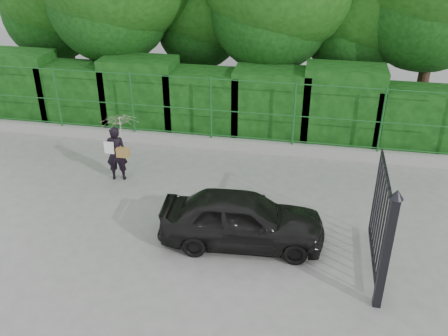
# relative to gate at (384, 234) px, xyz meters

# --- Properties ---
(ground) EXTENTS (80.00, 80.00, 0.00)m
(ground) POSITION_rel_gate_xyz_m (-4.60, 0.72, -1.19)
(ground) COLOR gray
(kerb) EXTENTS (14.00, 0.25, 0.30)m
(kerb) POSITION_rel_gate_xyz_m (-4.60, 5.22, -1.04)
(kerb) COLOR #9E9E99
(kerb) RESTS_ON ground
(fence) EXTENTS (14.13, 0.06, 1.80)m
(fence) POSITION_rel_gate_xyz_m (-4.38, 5.22, 0.01)
(fence) COLOR #185520
(fence) RESTS_ON kerb
(hedge) EXTENTS (14.20, 1.20, 2.30)m
(hedge) POSITION_rel_gate_xyz_m (-4.68, 6.22, -0.15)
(hedge) COLOR black
(hedge) RESTS_ON ground
(gate) EXTENTS (0.22, 2.33, 2.36)m
(gate) POSITION_rel_gate_xyz_m (0.00, 0.00, 0.00)
(gate) COLOR black
(gate) RESTS_ON ground
(woman) EXTENTS (0.94, 0.96, 1.71)m
(woman) POSITION_rel_gate_xyz_m (-6.02, 3.01, -0.05)
(woman) COLOR black
(woman) RESTS_ON ground
(car) EXTENTS (3.44, 1.59, 1.14)m
(car) POSITION_rel_gate_xyz_m (-2.62, 0.91, -0.62)
(car) COLOR black
(car) RESTS_ON ground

